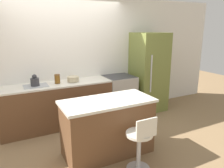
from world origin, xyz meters
The scene contains 10 objects.
ground_plane centered at (0.00, 0.00, 0.00)m, with size 14.00×14.00×0.00m, color #8E704C.
wall_back centered at (0.00, 0.66, 1.30)m, with size 8.00×0.06×2.60m.
back_counter centered at (-0.32, 0.32, 0.45)m, with size 2.16×0.61×0.90m.
kitchen_island centered at (0.14, -1.03, 0.45)m, with size 1.42×0.68×0.89m.
oven_range centered at (1.09, 0.32, 0.45)m, with size 0.65×0.62×0.90m.
refrigerator centered at (1.87, 0.28, 0.92)m, with size 0.73×0.71×1.84m.
stool_chair centered at (0.33, -1.64, 0.41)m, with size 0.37×0.37×0.83m.
kettle centered at (-0.71, 0.32, 0.99)m, with size 0.16×0.16×0.22m.
mixing_bowl centered at (0.02, 0.32, 0.95)m, with size 0.23×0.23×0.10m.
canister_jar centered at (-0.29, 0.32, 0.99)m, with size 0.11×0.11×0.17m.
Camera 1 is at (-1.24, -3.84, 1.97)m, focal length 35.00 mm.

